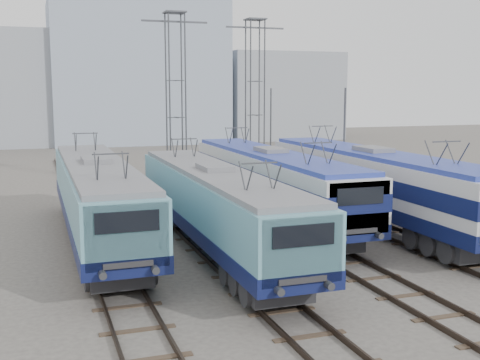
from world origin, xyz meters
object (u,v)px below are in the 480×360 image
mast_rear (271,133)px  catenary_tower_east (255,93)px  locomotive_far_right (374,180)px  catenary_tower_west (176,93)px  locomotive_center_right (272,179)px  mast_mid (344,146)px  locomotive_far_left (98,195)px  locomotive_center_left (216,203)px

mast_rear → catenary_tower_east: bearing=-136.4°
locomotive_far_right → catenary_tower_west: 16.58m
locomotive_center_right → catenary_tower_west: catenary_tower_west is taller
mast_mid → locomotive_far_left: bearing=-159.9°
locomotive_center_left → catenary_tower_west: (2.25, 16.94, 4.46)m
locomotive_far_left → catenary_tower_east: size_ratio=1.51×
locomotive_far_left → locomotive_far_right: size_ratio=0.96×
catenary_tower_west → locomotive_center_left: bearing=-97.6°
locomotive_far_left → locomotive_center_right: bearing=10.4°
mast_rear → locomotive_center_right: bearing=-111.7°
mast_mid → locomotive_center_right: bearing=-148.0°
locomotive_center_left → catenary_tower_west: bearing=82.4°
mast_mid → mast_rear: bearing=90.0°
locomotive_far_right → catenary_tower_east: bearing=90.9°
catenary_tower_west → mast_mid: (8.60, -8.00, -3.14)m
catenary_tower_east → catenary_tower_west: bearing=-162.9°
locomotive_far_right → catenary_tower_west: (-6.75, 14.54, 4.25)m
locomotive_center_left → mast_rear: size_ratio=2.50×
mast_mid → locomotive_far_right: bearing=-105.8°
locomotive_far_left → mast_rear: 23.41m
locomotive_far_left → locomotive_far_right: locomotive_far_right is taller
mast_rear → catenary_tower_west: bearing=-155.1°
catenary_tower_east → locomotive_center_left: bearing=-114.8°
locomotive_center_right → mast_mid: size_ratio=2.60×
locomotive_far_left → catenary_tower_west: catenary_tower_west is taller
locomotive_far_left → mast_rear: mast_rear is taller
locomotive_far_left → locomotive_center_right: 9.15m
locomotive_center_left → catenary_tower_west: 17.66m
locomotive_far_right → locomotive_center_left: bearing=-165.1°
locomotive_far_left → locomotive_center_right: size_ratio=1.00×
catenary_tower_west → catenary_tower_east: (6.50, 2.00, 0.00)m
locomotive_far_left → locomotive_center_right: (9.00, 1.65, 0.06)m
locomotive_far_right → catenary_tower_east: size_ratio=1.57×
locomotive_far_left → mast_mid: 16.40m
locomotive_center_left → locomotive_far_right: (9.00, 2.40, 0.20)m
locomotive_center_right → locomotive_far_right: locomotive_far_right is taller
locomotive_far_right → catenary_tower_west: size_ratio=1.57×
locomotive_far_left → locomotive_far_right: 13.53m
locomotive_center_left → mast_mid: mast_mid is taller
locomotive_far_right → locomotive_far_left: bearing=176.1°
catenary_tower_west → locomotive_far_right: bearing=-65.1°
mast_rear → locomotive_center_left: bearing=-117.4°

